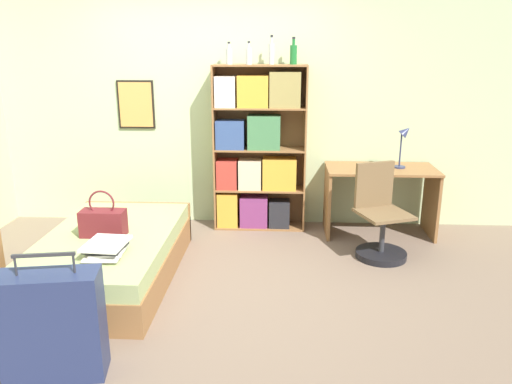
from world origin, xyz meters
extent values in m
plane|color=#756051|center=(0.00, 0.00, 0.00)|extent=(14.00, 14.00, 0.00)
cube|color=beige|center=(0.00, 1.58, 1.30)|extent=(10.00, 0.06, 2.60)
cube|color=black|center=(-0.83, 1.53, 1.33)|extent=(0.40, 0.02, 0.52)
cube|color=#DB994C|center=(-0.83, 1.52, 1.33)|extent=(0.36, 0.01, 0.48)
cube|color=olive|center=(-0.70, 0.00, 0.13)|extent=(1.08, 1.87, 0.26)
cube|color=#9EAD70|center=(-0.70, 0.00, 0.33)|extent=(1.05, 1.84, 0.15)
cube|color=olive|center=(-0.70, 0.91, 0.20)|extent=(1.08, 0.04, 0.41)
cube|color=maroon|center=(-0.72, -0.02, 0.52)|extent=(0.37, 0.17, 0.22)
torus|color=maroon|center=(-0.72, -0.02, 0.69)|extent=(0.22, 0.02, 0.22)
cube|color=#B2382D|center=(-0.56, -0.43, 0.42)|extent=(0.25, 0.28, 0.02)
cube|color=silver|center=(-0.56, -0.44, 0.43)|extent=(0.28, 0.36, 0.02)
cube|color=silver|center=(-0.54, -0.43, 0.45)|extent=(0.28, 0.32, 0.02)
cube|color=#232328|center=(-0.56, -0.43, 0.47)|extent=(0.30, 0.29, 0.02)
cube|color=#232328|center=(-0.54, -0.44, 0.49)|extent=(0.26, 0.29, 0.01)
cube|color=silver|center=(-0.55, -0.43, 0.50)|extent=(0.32, 0.37, 0.02)
cube|color=navy|center=(-0.58, -1.33, 0.34)|extent=(0.62, 0.34, 0.68)
cylinder|color=#2D2D33|center=(-0.74, -1.36, 0.74)|extent=(0.01, 0.01, 0.12)
cylinder|color=#2D2D33|center=(-0.42, -1.31, 0.74)|extent=(0.01, 0.01, 0.12)
cube|color=#2D2D33|center=(-0.58, -1.33, 0.80)|extent=(0.35, 0.08, 0.02)
cube|color=olive|center=(0.06, 1.37, 0.88)|extent=(0.02, 0.31, 1.77)
cube|color=olive|center=(1.02, 1.37, 0.88)|extent=(0.02, 0.31, 1.77)
cube|color=olive|center=(0.54, 1.52, 0.88)|extent=(0.99, 0.01, 1.77)
cube|color=olive|center=(0.54, 1.37, 0.01)|extent=(0.95, 0.31, 0.02)
cube|color=olive|center=(0.54, 1.37, 0.44)|extent=(0.95, 0.31, 0.02)
cube|color=olive|center=(0.54, 1.37, 0.88)|extent=(0.95, 0.31, 0.02)
cube|color=olive|center=(0.54, 1.37, 1.33)|extent=(0.95, 0.31, 0.02)
cube|color=olive|center=(0.54, 1.37, 1.76)|extent=(0.95, 0.31, 0.02)
cube|color=gold|center=(0.19, 1.36, 0.21)|extent=(0.22, 0.23, 0.38)
cube|color=#7A336B|center=(0.48, 1.36, 0.19)|extent=(0.30, 0.23, 0.34)
cube|color=#232328|center=(0.76, 1.36, 0.16)|extent=(0.22, 0.23, 0.29)
cube|color=#B2382D|center=(0.19, 1.36, 0.61)|extent=(0.22, 0.23, 0.31)
cube|color=beige|center=(0.44, 1.36, 0.61)|extent=(0.24, 0.23, 0.32)
cube|color=gold|center=(0.75, 1.36, 0.62)|extent=(0.36, 0.23, 0.34)
cube|color=#334C84|center=(0.23, 1.36, 1.04)|extent=(0.30, 0.23, 0.30)
cube|color=#427A4C|center=(0.59, 1.36, 1.07)|extent=(0.34, 0.23, 0.36)
cube|color=silver|center=(0.18, 1.36, 1.49)|extent=(0.21, 0.23, 0.32)
cube|color=gold|center=(0.47, 1.36, 1.50)|extent=(0.32, 0.23, 0.33)
cube|color=#99894C|center=(0.80, 1.36, 1.52)|extent=(0.32, 0.23, 0.36)
cylinder|color=#B7BCC1|center=(0.22, 1.40, 1.85)|extent=(0.06, 0.06, 0.16)
cylinder|color=#B7BCC1|center=(0.22, 1.40, 1.95)|extent=(0.03, 0.03, 0.05)
cylinder|color=#232328|center=(0.22, 1.40, 1.98)|extent=(0.03, 0.03, 0.02)
cylinder|color=#B7BCC1|center=(0.43, 1.37, 1.85)|extent=(0.06, 0.06, 0.16)
cylinder|color=#B7BCC1|center=(0.43, 1.37, 1.96)|extent=(0.02, 0.02, 0.05)
cylinder|color=#232328|center=(0.43, 1.37, 1.99)|extent=(0.03, 0.03, 0.02)
cylinder|color=#B7BCC1|center=(0.66, 1.41, 1.87)|extent=(0.06, 0.06, 0.20)
cylinder|color=#B7BCC1|center=(0.66, 1.41, 2.00)|extent=(0.02, 0.02, 0.06)
cylinder|color=#232328|center=(0.66, 1.41, 2.05)|extent=(0.03, 0.03, 0.02)
cylinder|color=#1E6B2D|center=(0.88, 1.39, 1.86)|extent=(0.07, 0.07, 0.19)
cylinder|color=#1E6B2D|center=(0.88, 1.39, 1.99)|extent=(0.03, 0.03, 0.06)
cylinder|color=#232328|center=(0.88, 1.39, 2.03)|extent=(0.03, 0.03, 0.02)
cube|color=olive|center=(1.82, 1.23, 0.72)|extent=(1.14, 0.59, 0.02)
cube|color=olive|center=(1.27, 1.23, 0.35)|extent=(0.03, 0.55, 0.70)
cube|color=olive|center=(2.37, 1.23, 0.35)|extent=(0.03, 0.55, 0.70)
cylinder|color=navy|center=(2.01, 1.25, 0.74)|extent=(0.12, 0.12, 0.02)
cylinder|color=navy|center=(2.01, 1.25, 0.92)|extent=(0.02, 0.02, 0.34)
cone|color=navy|center=(2.04, 1.25, 1.11)|extent=(0.15, 0.11, 0.15)
cylinder|color=black|center=(1.74, 0.58, 0.03)|extent=(0.48, 0.48, 0.06)
cylinder|color=#333338|center=(1.74, 0.58, 0.21)|extent=(0.05, 0.05, 0.42)
cube|color=brown|center=(1.74, 0.58, 0.44)|extent=(0.57, 0.57, 0.03)
cube|color=brown|center=(1.67, 0.77, 0.67)|extent=(0.38, 0.18, 0.44)
camera|label=1|loc=(0.78, -3.91, 1.95)|focal=35.00mm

